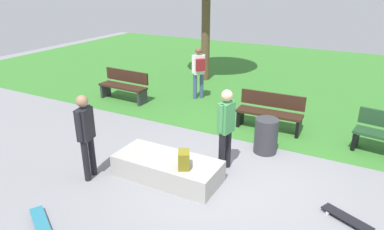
{
  "coord_description": "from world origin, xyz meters",
  "views": [
    {
      "loc": [
        1.98,
        -5.36,
        3.57
      ],
      "look_at": [
        -1.14,
        0.46,
        0.94
      ],
      "focal_mm": 32.49,
      "sensor_mm": 36.0,
      "label": 1
    }
  ],
  "objects": [
    {
      "name": "ground_plane",
      "position": [
        0.0,
        0.0,
        0.0
      ],
      "size": [
        28.0,
        28.0,
        0.0
      ],
      "primitive_type": "plane",
      "color": "gray"
    },
    {
      "name": "backpack_on_ledge",
      "position": [
        -0.7,
        -0.67,
        0.57
      ],
      "size": [
        0.31,
        0.34,
        0.32
      ],
      "primitive_type": "cube",
      "rotation": [
        0.0,
        0.0,
        5.21
      ],
      "color": "olive",
      "rests_on": "concrete_ledge"
    },
    {
      "name": "skater_performing_trick",
      "position": [
        -2.45,
        -1.2,
        0.96
      ],
      "size": [
        0.27,
        0.42,
        1.65
      ],
      "color": "black",
      "rests_on": "ground_plane"
    },
    {
      "name": "park_bench_center_lawn",
      "position": [
        -0.11,
        2.62,
        0.48
      ],
      "size": [
        1.61,
        0.51,
        0.91
      ],
      "color": "#331E14",
      "rests_on": "ground_plane"
    },
    {
      "name": "concrete_ledge",
      "position": [
        -1.14,
        -0.52,
        0.2
      ],
      "size": [
        2.02,
        0.87,
        0.41
      ],
      "primitive_type": "cube",
      "color": "#A8A59E",
      "rests_on": "ground_plane"
    },
    {
      "name": "skater_watching",
      "position": [
        -0.32,
        0.29,
        0.96
      ],
      "size": [
        0.26,
        0.42,
        1.65
      ],
      "color": "black",
      "rests_on": "ground_plane"
    },
    {
      "name": "skateboard_by_ledge",
      "position": [
        -2.15,
        -2.62,
        0.06
      ],
      "size": [
        0.79,
        0.57,
        0.08
      ],
      "color": "teal",
      "rests_on": "ground_plane"
    },
    {
      "name": "trash_bin",
      "position": [
        0.18,
        1.38,
        0.39
      ],
      "size": [
        0.5,
        0.5,
        0.77
      ],
      "primitive_type": "cylinder",
      "color": "#333338",
      "rests_on": "ground_plane"
    },
    {
      "name": "pedestrian_with_backpack",
      "position": [
        -2.75,
        3.89,
        0.97
      ],
      "size": [
        0.45,
        0.44,
        1.62
      ],
      "color": "#3F5184",
      "rests_on": "ground_plane"
    },
    {
      "name": "grass_lawn",
      "position": [
        0.0,
        7.83,
        0.0
      ],
      "size": [
        26.6,
        12.34,
        0.01
      ],
      "primitive_type": "cube",
      "color": "#387A2D",
      "rests_on": "ground_plane"
    },
    {
      "name": "park_bench_far_left",
      "position": [
        -4.71,
        2.7,
        0.48
      ],
      "size": [
        1.62,
        0.53,
        0.91
      ],
      "color": "#331E14",
      "rests_on": "ground_plane"
    },
    {
      "name": "skateboard_spare",
      "position": [
        2.01,
        -0.3,
        0.06
      ],
      "size": [
        0.81,
        0.52,
        0.08
      ],
      "color": "black",
      "rests_on": "ground_plane"
    }
  ]
}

